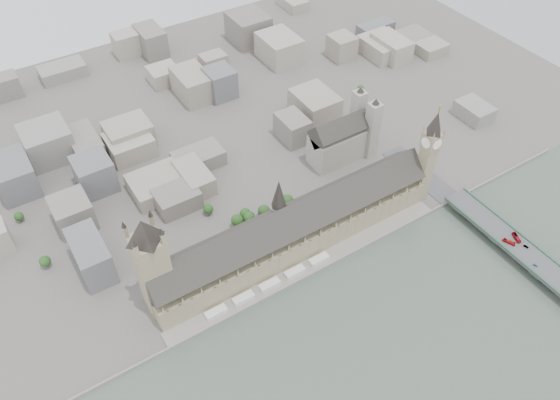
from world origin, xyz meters
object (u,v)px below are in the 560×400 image
elizabeth_tower (429,151)px  red_bus_north (509,242)px  victoria_tower (151,262)px  car_silver (526,247)px  palace_of_westminster (293,230)px  red_bus_south (516,238)px  car_blue (535,265)px  westminster_bridge (513,247)px  westminster_abbey (343,138)px

elizabeth_tower → red_bus_north: bearing=-78.4°
victoria_tower → red_bus_north: victoria_tower is taller
victoria_tower → car_silver: 315.82m
palace_of_westminster → red_bus_north: (157.05, -104.19, -10.92)m
red_bus_south → car_blue: (-9.89, -28.99, -0.99)m
westminster_bridge → westminster_abbey: 190.56m
westminster_abbey → car_blue: (45.62, -208.59, -14.17)m
palace_of_westminster → westminster_abbey: bearing=34.2°
palace_of_westminster → victoria_tower: (-122.00, 6.30, 32.50)m
victoria_tower → red_bus_north: bearing=-21.6°
red_bus_north → elizabeth_tower: bearing=79.0°
red_bus_north → victoria_tower: bearing=135.8°
palace_of_westminster → car_silver: size_ratio=59.53×
red_bus_north → red_bus_south: 9.39m
victoria_tower → elizabeth_tower: bearing=-4.0°
elizabeth_tower → westminster_bridge: (24.00, -95.50, -52.96)m
palace_of_westminster → car_blue: size_ratio=68.44×
westminster_abbey → car_blue: size_ratio=17.56×
westminster_bridge → red_bus_north: 8.82m
elizabeth_tower → red_bus_south: 107.32m
westminster_bridge → car_blue: car_blue is taller
car_blue → car_silver: bearing=40.3°
westminster_bridge → car_silver: bearing=-63.2°
car_silver → palace_of_westminster: bearing=127.2°
red_bus_south → car_silver: bearing=-69.7°
red_bus_south → car_silver: 11.04m
elizabeth_tower → red_bus_south: (28.44, -92.60, -46.19)m
car_blue → red_bus_north: bearing=67.3°
car_silver → red_bus_north: bearing=111.2°
victoria_tower → car_blue: victoria_tower is taller
westminster_bridge → elizabeth_tower: bearing=104.1°
elizabeth_tower → victoria_tower: elizabeth_tower is taller
westminster_bridge → red_bus_north: bearing=148.7°
red_bus_north → car_silver: size_ratio=2.47×
elizabeth_tower → victoria_tower: 260.64m
elizabeth_tower → car_blue: size_ratio=27.76×
elizabeth_tower → westminster_bridge: bearing=-75.9°
palace_of_westminster → westminster_bridge: bearing=-33.5°
westminster_bridge → red_bus_south: size_ratio=27.47×
elizabeth_tower → westminster_abbey: bearing=107.3°
victoria_tower → westminster_bridge: (284.00, -113.50, -50.08)m
car_blue → car_silver: car_silver is taller
westminster_abbey → red_bus_south: bearing=-72.8°
palace_of_westminster → car_silver: 202.53m
westminster_abbey → victoria_tower: bearing=-163.5°
elizabeth_tower → car_silver: 117.22m
victoria_tower → red_bus_south: (288.44, -110.60, -43.31)m
westminster_abbey → car_silver: westminster_abbey is taller
elizabeth_tower → palace_of_westminster: bearing=175.2°
red_bus_north → car_silver: (9.05, -11.11, -0.80)m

